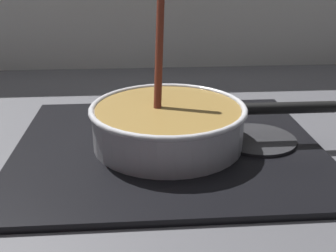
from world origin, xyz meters
name	(u,v)px	position (x,y,z in m)	size (l,w,h in m)	color
ground	(92,210)	(0.00, 0.00, -0.02)	(2.40, 1.60, 0.04)	#4C4C51
hob_plate	(168,146)	(0.13, 0.16, 0.01)	(0.56, 0.48, 0.01)	black
burner_ring	(168,142)	(0.13, 0.16, 0.02)	(0.19, 0.19, 0.01)	#592D0C
spare_burner	(257,139)	(0.30, 0.16, 0.01)	(0.15, 0.15, 0.01)	#262628
cooking_pan	(169,123)	(0.13, 0.16, 0.05)	(0.45, 0.29, 0.33)	silver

